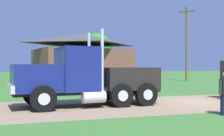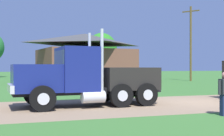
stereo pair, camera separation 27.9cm
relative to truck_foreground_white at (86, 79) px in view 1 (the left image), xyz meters
name	(u,v)px [view 1 (the left image)]	position (x,y,z in m)	size (l,w,h in m)	color
ground_plane	(197,102)	(5.63, -0.42, -1.25)	(200.00, 200.00, 0.00)	#396D2D
dirt_track	(197,102)	(5.63, -0.42, -1.25)	(120.00, 6.23, 0.01)	#8E7458
truck_foreground_white	(86,79)	(0.00, 0.00, 0.00)	(7.01, 2.96, 3.45)	black
shed_building	(82,59)	(4.70, 21.02, 1.49)	(11.58, 9.54, 5.68)	brown
utility_pole_near	(186,42)	(17.84, 19.39, 3.69)	(1.44, 1.84, 9.36)	brown
tree_mid	(97,50)	(10.15, 33.25, 3.26)	(4.97, 4.97, 7.26)	#513823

